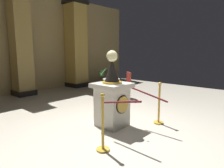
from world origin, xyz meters
name	(u,v)px	position (x,y,z in m)	size (l,w,h in m)	color
ground_plane	(120,124)	(0.00, 0.00, 0.00)	(12.76, 12.76, 0.00)	beige
back_wall	(15,42)	(0.00, 5.42, 2.09)	(12.76, 0.16, 4.18)	tan
pedestal_clock	(112,98)	(-0.18, 0.09, 0.66)	(0.76, 0.76, 1.75)	beige
stanchion_near	(103,131)	(-1.19, -0.59, 0.36)	(0.24, 0.24, 1.04)	gold
stanchion_far	(159,109)	(0.68, -0.65, 0.35)	(0.24, 0.24, 1.01)	gold
velvet_rope	(136,98)	(-0.25, -0.62, 0.79)	(1.00, 0.97, 0.22)	#591419
column_right	(76,45)	(2.67, 4.93, 1.99)	(0.94, 0.94, 4.01)	black
column_centre_rear	(21,44)	(0.00, 4.93, 1.99)	(0.77, 0.77, 4.01)	black
potted_palm_right	(108,87)	(2.18, 2.43, 0.32)	(0.87, 0.89, 1.14)	#2D2823
cafe_table	(111,86)	(1.68, 1.78, 0.49)	(0.60, 0.60, 0.77)	#332D28
cafe_chair_red	(126,83)	(2.29, 1.59, 0.57)	(0.56, 0.56, 0.96)	black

